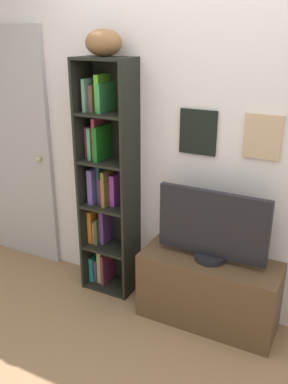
% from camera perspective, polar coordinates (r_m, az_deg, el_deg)
% --- Properties ---
extents(back_wall, '(4.80, 0.08, 2.37)m').
position_cam_1_polar(back_wall, '(2.94, 8.08, 5.18)').
color(back_wall, silver).
rests_on(back_wall, ground).
extents(bookshelf, '(0.41, 0.28, 1.82)m').
position_cam_1_polar(bookshelf, '(3.21, -5.24, 1.28)').
color(bookshelf, black).
rests_on(bookshelf, ground).
extents(football, '(0.29, 0.23, 0.18)m').
position_cam_1_polar(football, '(2.97, -5.57, 19.72)').
color(football, brown).
rests_on(football, bookshelf).
extents(tv_stand, '(0.98, 0.39, 0.51)m').
position_cam_1_polar(tv_stand, '(3.09, 8.78, -13.20)').
color(tv_stand, brown).
rests_on(tv_stand, ground).
extents(television, '(0.76, 0.22, 0.50)m').
position_cam_1_polar(television, '(2.84, 9.35, -4.77)').
color(television, black).
rests_on(television, tv_stand).
extents(door, '(0.81, 0.09, 2.04)m').
position_cam_1_polar(door, '(3.84, -17.41, 5.64)').
color(door, '#A4A2A4').
rests_on(door, ground).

